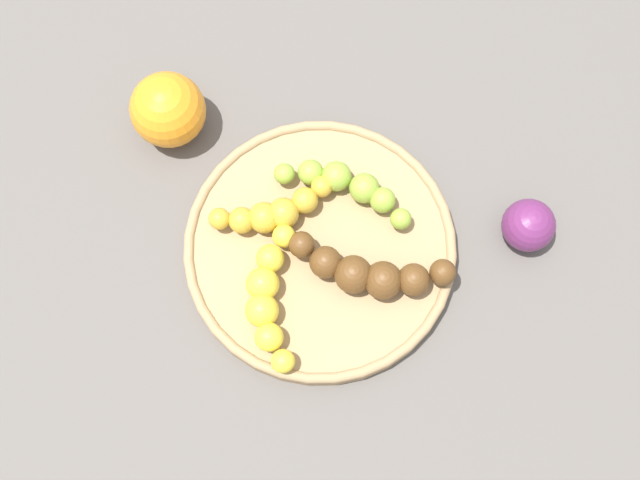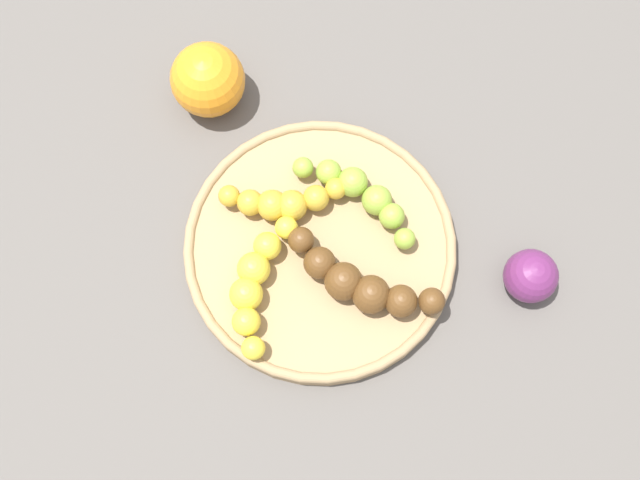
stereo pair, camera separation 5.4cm
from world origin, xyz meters
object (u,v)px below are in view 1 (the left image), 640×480
Objects in this scene: banana_green at (347,185)px; banana_spotted at (274,211)px; banana_overripe at (369,272)px; fruit_bowl at (320,248)px; banana_yellow at (268,297)px; orange_fruit at (168,110)px; plum_purple at (528,225)px.

banana_spotted is at bearing 133.06° from banana_green.
banana_spotted is (0.06, -0.04, 0.00)m from banana_green.
banana_green is (-0.06, -0.07, -0.00)m from banana_overripe.
banana_spotted is at bearing -112.58° from banana_overripe.
banana_yellow is (0.07, -0.00, 0.02)m from fruit_bowl.
banana_spotted is 0.15m from orange_fruit.
banana_green and banana_spotted have the same top height.
banana_green is 1.20× the size of banana_yellow.
orange_fruit is at bearing -152.99° from banana_spotted.
banana_green is 2.65× the size of plum_purple.
banana_overripe reaches higher than plum_purple.
fruit_bowl is 2.32× the size of banana_yellow.
banana_yellow is at bearing -35.04° from plum_purple.
banana_overripe is 0.09m from banana_green.
banana_spotted is (0.01, -0.11, -0.00)m from banana_overripe.
banana_overripe is at bearing 94.54° from fruit_bowl.
banana_green is at bearing -123.95° from banana_yellow.
banana_spotted is at bearing -85.60° from fruit_bowl.
orange_fruit reaches higher than banana_overripe.
banana_yellow is 2.21× the size of plum_purple.
banana_spotted is at bearing -54.12° from plum_purple.
banana_green is at bearing 92.10° from banana_spotted.
plum_purple is at bearing 110.33° from orange_fruit.
fruit_bowl is 0.08m from banana_yellow.
plum_purple is at bearing 133.87° from fruit_bowl.
plum_purple is (-0.14, 0.09, -0.01)m from banana_overripe.
plum_purple is (-0.21, 0.15, -0.01)m from banana_yellow.
banana_yellow reaches higher than fruit_bowl.
banana_green is at bearing 104.77° from orange_fruit.
banana_overripe is 1.35× the size of banana_spotted.
banana_green is at bearing -165.93° from fruit_bowl.
orange_fruit is (-0.08, -0.20, 0.00)m from banana_yellow.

